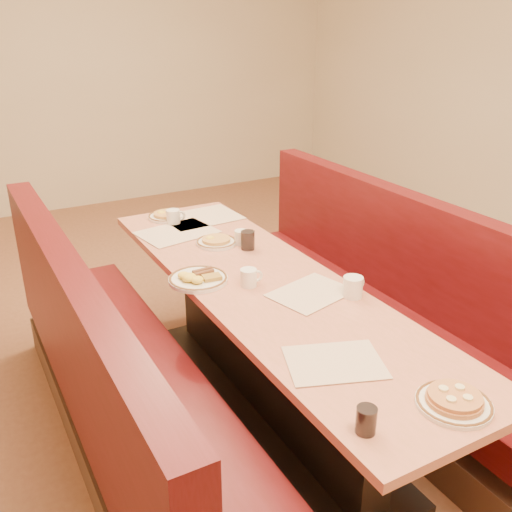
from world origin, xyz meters
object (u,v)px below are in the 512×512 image
coffee_mug_a (353,286)px  booth_right (379,318)px  eggs_plate (198,278)px  coffee_mug_d (174,217)px  diner_table (265,350)px  pancake_plate (454,401)px  coffee_mug_b (249,277)px  coffee_mug_c (242,237)px  booth_left (122,396)px  soda_tumbler_mid (248,240)px  soda_tumbler_near (366,420)px

coffee_mug_a → booth_right: bearing=19.7°
eggs_plate → coffee_mug_d: size_ratio=2.43×
coffee_mug_d → eggs_plate: bearing=-102.8°
diner_table → pancake_plate: bearing=-86.4°
coffee_mug_a → coffee_mug_b: size_ratio=1.13×
diner_table → coffee_mug_c: (0.13, 0.49, 0.42)m
diner_table → booth_left: size_ratio=1.00×
coffee_mug_c → soda_tumbler_mid: soda_tumbler_mid is taller
coffee_mug_c → soda_tumbler_near: (-0.39, -1.55, 0.00)m
pancake_plate → coffee_mug_c: bearing=87.9°
coffee_mug_b → eggs_plate: bearing=148.5°
eggs_plate → soda_tumbler_mid: soda_tumbler_mid is taller
pancake_plate → soda_tumbler_near: 0.33m
eggs_plate → soda_tumbler_near: soda_tumbler_near is taller
soda_tumbler_near → diner_table: bearing=76.2°
booth_left → coffee_mug_d: bearing=56.3°
booth_left → coffee_mug_a: size_ratio=19.99×
booth_left → booth_right: bearing=0.0°
coffee_mug_b → coffee_mug_d: coffee_mug_d is taller
eggs_plate → coffee_mug_a: coffee_mug_a is taller
coffee_mug_c → eggs_plate: bearing=-130.8°
coffee_mug_a → coffee_mug_b: bearing=123.2°
coffee_mug_b → coffee_mug_c: 0.53m
soda_tumbler_near → coffee_mug_c: bearing=75.9°
coffee_mug_a → coffee_mug_b: 0.48m
booth_right → coffee_mug_c: 0.89m
booth_left → eggs_plate: booth_left is taller
diner_table → coffee_mug_c: 0.66m
eggs_plate → soda_tumbler_near: 1.22m
booth_left → coffee_mug_c: booth_left is taller
eggs_plate → coffee_mug_d: (0.20, 0.82, 0.03)m
booth_left → pancake_plate: (0.80, -1.10, 0.41)m
booth_left → eggs_plate: size_ratio=8.86×
booth_left → coffee_mug_a: 1.14m
pancake_plate → coffee_mug_a: coffee_mug_a is taller
booth_right → eggs_plate: bearing=170.8°
soda_tumbler_near → soda_tumbler_mid: (0.38, 1.47, 0.01)m
booth_left → coffee_mug_c: bearing=29.6°
eggs_plate → coffee_mug_c: coffee_mug_c is taller
coffee_mug_a → booth_left: bearing=147.8°
pancake_plate → booth_right: bearing=58.9°
pancake_plate → coffee_mug_a: 0.81m
booth_right → soda_tumbler_mid: (-0.61, 0.41, 0.44)m
diner_table → coffee_mug_c: bearing=75.2°
diner_table → soda_tumbler_mid: 0.60m
booth_left → booth_right: size_ratio=1.00×
coffee_mug_d → soda_tumbler_mid: (0.20, -0.57, 0.01)m
booth_right → soda_tumbler_mid: booth_right is taller
coffee_mug_d → soda_tumbler_near: (-0.18, -2.04, -0.00)m
booth_right → pancake_plate: bearing=-121.1°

